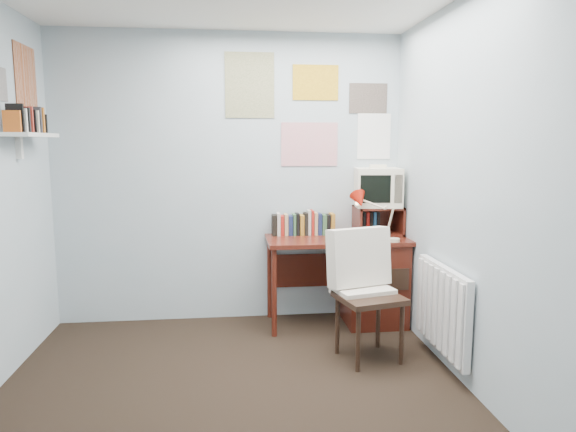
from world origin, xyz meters
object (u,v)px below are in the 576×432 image
at_px(crt_tv, 377,185).
at_px(wall_shelf, 30,135).
at_px(radiator, 443,308).
at_px(desk_lamp, 394,220).
at_px(tv_riser, 378,221).
at_px(desk_chair, 369,298).
at_px(desk, 367,277).

distance_m(crt_tv, wall_shelf, 2.76).
bearing_deg(crt_tv, radiator, -73.82).
bearing_deg(crt_tv, desk_lamp, -75.81).
bearing_deg(desk_lamp, tv_riser, 115.46).
xyz_separation_m(desk_chair, tv_riser, (0.31, 0.86, 0.43)).
distance_m(desk, crt_tv, 0.81).
bearing_deg(wall_shelf, crt_tv, 10.76).
xyz_separation_m(radiator, wall_shelf, (-2.86, 0.55, 1.20)).
bearing_deg(radiator, desk_lamp, 100.41).
bearing_deg(wall_shelf, tv_riser, 10.32).
distance_m(desk_lamp, wall_shelf, 2.82).
bearing_deg(radiator, tv_riser, 99.28).
relative_size(desk_chair, crt_tv, 2.37).
bearing_deg(desk, crt_tv, 49.28).
height_order(desk, desk_chair, desk_chair).
xyz_separation_m(tv_riser, crt_tv, (-0.01, 0.02, 0.31)).
xyz_separation_m(tv_riser, radiator, (0.17, -1.04, -0.47)).
bearing_deg(desk_lamp, desk, 144.37).
distance_m(tv_riser, radiator, 1.15).
bearing_deg(desk, wall_shelf, -171.60).
height_order(desk_lamp, radiator, desk_lamp).
bearing_deg(desk_chair, wall_shelf, 157.30).
distance_m(desk, radiator, 0.97).
height_order(desk_chair, desk_lamp, desk_lamp).
height_order(desk, desk_lamp, desk_lamp).
xyz_separation_m(desk, crt_tv, (0.11, 0.13, 0.79)).
relative_size(crt_tv, wall_shelf, 0.62).
bearing_deg(wall_shelf, desk, 8.40).
relative_size(crt_tv, radiator, 0.48).
bearing_deg(tv_riser, radiator, -80.72).
bearing_deg(radiator, desk_chair, 159.74).
distance_m(desk_chair, desk_lamp, 0.80).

